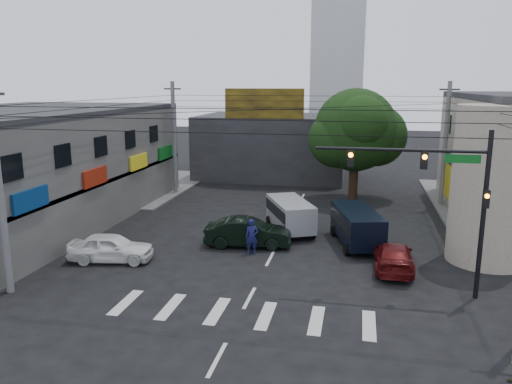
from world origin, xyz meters
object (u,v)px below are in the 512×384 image
(white_compact, at_px, (111,247))
(navy_van, at_px, (357,227))
(traffic_officer, at_px, (252,237))
(traffic_gantry, at_px, (443,186))
(dark_sedan, at_px, (248,233))
(utility_pole_far_right, at_px, (445,145))
(maroon_sedan, at_px, (394,256))
(silver_minivan, at_px, (290,216))
(street_tree, at_px, (355,130))
(utility_pole_far_left, at_px, (174,139))

(white_compact, height_order, navy_van, navy_van)
(traffic_officer, bearing_deg, traffic_gantry, -39.46)
(dark_sedan, distance_m, white_compact, 7.45)
(navy_van, bearing_deg, white_compact, 98.27)
(utility_pole_far_right, distance_m, maroon_sedan, 15.33)
(silver_minivan, bearing_deg, utility_pole_far_right, -73.42)
(street_tree, distance_m, dark_sedan, 15.05)
(utility_pole_far_right, height_order, maroon_sedan, utility_pole_far_right)
(street_tree, height_order, white_compact, street_tree)
(utility_pole_far_right, bearing_deg, utility_pole_far_left, 180.00)
(utility_pole_far_right, relative_size, silver_minivan, 1.84)
(traffic_gantry, relative_size, utility_pole_far_right, 0.78)
(utility_pole_far_left, xyz_separation_m, utility_pole_far_right, (21.00, 0.00, 0.00))
(traffic_gantry, height_order, utility_pole_far_left, utility_pole_far_left)
(utility_pole_far_left, distance_m, traffic_officer, 16.77)
(street_tree, height_order, traffic_officer, street_tree)
(utility_pole_far_left, height_order, utility_pole_far_right, same)
(utility_pole_far_right, relative_size, dark_sedan, 1.83)
(silver_minivan, bearing_deg, traffic_officer, 137.64)
(traffic_gantry, relative_size, navy_van, 1.32)
(silver_minivan, distance_m, navy_van, 4.44)
(dark_sedan, distance_m, navy_van, 6.18)
(street_tree, distance_m, silver_minivan, 11.45)
(utility_pole_far_right, bearing_deg, street_tree, 171.25)
(traffic_gantry, distance_m, maroon_sedan, 5.28)
(navy_van, bearing_deg, utility_pole_far_right, -44.65)
(silver_minivan, height_order, navy_van, navy_van)
(dark_sedan, xyz_separation_m, traffic_officer, (0.49, -1.23, 0.16))
(maroon_sedan, bearing_deg, traffic_officer, -5.38)
(dark_sedan, xyz_separation_m, navy_van, (6.00, 1.49, 0.22))
(dark_sedan, distance_m, maroon_sedan, 8.09)
(white_compact, relative_size, navy_van, 0.83)
(utility_pole_far_left, distance_m, utility_pole_far_right, 21.00)
(traffic_gantry, distance_m, navy_van, 8.14)
(street_tree, relative_size, utility_pole_far_left, 0.95)
(white_compact, bearing_deg, utility_pole_far_left, -0.94)
(dark_sedan, bearing_deg, traffic_gantry, -124.56)
(traffic_gantry, bearing_deg, utility_pole_far_left, 137.14)
(utility_pole_far_right, xyz_separation_m, maroon_sedan, (-4.27, -14.18, -3.94))
(maroon_sedan, bearing_deg, utility_pole_far_left, -39.57)
(traffic_officer, bearing_deg, maroon_sedan, -23.58)
(dark_sedan, height_order, white_compact, dark_sedan)
(navy_van, bearing_deg, traffic_gantry, -166.49)
(dark_sedan, relative_size, navy_van, 0.92)
(white_compact, xyz_separation_m, traffic_officer, (6.89, 2.58, 0.22))
(silver_minivan, bearing_deg, white_compact, 105.85)
(maroon_sedan, height_order, silver_minivan, silver_minivan)
(street_tree, relative_size, dark_sedan, 1.73)
(dark_sedan, relative_size, maroon_sedan, 1.10)
(street_tree, height_order, utility_pole_far_right, utility_pole_far_right)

